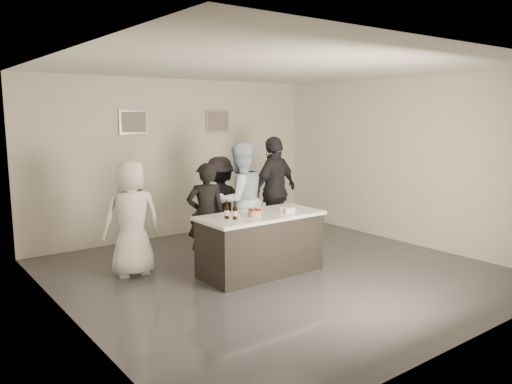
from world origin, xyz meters
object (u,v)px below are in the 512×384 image
Objects in this scene: person_main_black at (206,216)px; person_main_blue at (240,201)px; cake at (255,214)px; beer_bottle_b at (235,210)px; person_guest_left at (131,218)px; bar_counter at (261,244)px; person_guest_back at (220,204)px; beer_bottle_a at (227,210)px; person_guest_right at (275,190)px.

person_main_blue is at bearing -151.60° from person_main_black.
cake is 0.87m from person_main_black.
person_main_blue reaches higher than beer_bottle_b.
person_main_blue reaches higher than person_guest_left.
cake reaches higher than bar_counter.
person_main_blue is 0.55m from person_guest_back.
person_guest_left reaches higher than person_main_black.
beer_bottle_a is at bearing 178.85° from bar_counter.
beer_bottle_a is at bearing 69.99° from person_guest_back.
person_guest_left is (-1.05, 0.35, 0.04)m from person_main_black.
person_guest_back is at bearing -23.30° from person_guest_right.
beer_bottle_a is 1.00× the size of beer_bottle_b.
bar_counter is 0.83m from beer_bottle_a.
person_main_blue is at bearing 45.95° from beer_bottle_a.
person_guest_right is (1.04, 0.37, 0.02)m from person_main_blue.
person_main_blue is at bearing 75.25° from bar_counter.
cake is 0.10× the size of person_main_blue.
person_guest_right is at bearing 43.93° from bar_counter.
person_main_blue is 1.17× the size of person_guest_back.
person_main_blue reaches higher than beer_bottle_a.
person_guest_back is at bearing 64.16° from beer_bottle_b.
beer_bottle_a is at bearing 18.43° from person_guest_right.
beer_bottle_a reaches higher than cake.
bar_counter is 1.01m from person_main_blue.
person_guest_left is at bearing 131.65° from beer_bottle_b.
person_guest_left reaches higher than beer_bottle_b.
person_main_blue is 1.11m from person_guest_right.
person_main_black is 1.85m from person_guest_right.
beer_bottle_a is 0.15× the size of person_guest_left.
person_guest_right is at bearing -157.42° from person_main_blue.
person_guest_left is at bearing 145.40° from bar_counter.
person_guest_back is at bearing 81.97° from bar_counter.
person_guest_back is at bearing -118.41° from person_main_black.
cake is 1.79m from person_guest_left.
person_guest_right is 1.19× the size of person_guest_back.
person_guest_left is (-1.77, 0.22, -0.10)m from person_main_blue.
person_guest_left reaches higher than person_guest_back.
person_guest_right is at bearing -146.30° from person_main_black.
person_guest_left reaches higher than beer_bottle_a.
beer_bottle_b is 0.15× the size of person_guest_left.
person_main_blue is (0.73, 0.14, 0.14)m from person_main_black.
person_main_black is (0.09, 0.70, -0.22)m from beer_bottle_a.
beer_bottle_a is at bearing 49.01° from person_main_blue.
person_main_black reaches higher than beer_bottle_a.
beer_bottle_b is 0.13× the size of person_guest_right.
person_main_blue reaches higher than person_guest_back.
bar_counter is 1.92m from person_guest_left.
bar_counter is at bearing 9.76° from beer_bottle_b.
person_guest_left is at bearing 20.06° from person_guest_back.
beer_bottle_b is at bearing -55.29° from beer_bottle_a.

